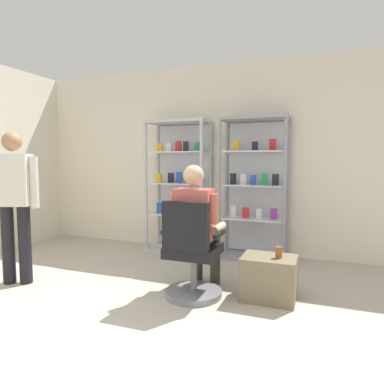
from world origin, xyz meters
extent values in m
plane|color=#B2A899|center=(0.00, 0.00, 0.00)|extent=(7.20, 7.20, 0.00)
cube|color=silver|center=(0.00, 3.00, 1.35)|extent=(6.00, 0.10, 2.70)
cylinder|color=#B7B7BC|center=(-0.98, 2.50, 0.95)|extent=(0.05, 0.05, 1.90)
cylinder|color=#B7B7BC|center=(-0.13, 2.50, 0.95)|extent=(0.05, 0.05, 1.90)
cylinder|color=#B7B7BC|center=(-0.98, 2.90, 0.95)|extent=(0.05, 0.05, 1.90)
cylinder|color=#B7B7BC|center=(-0.13, 2.90, 0.95)|extent=(0.05, 0.05, 1.90)
cube|color=#B7B7BC|center=(-0.55, 2.70, 1.88)|extent=(0.90, 0.45, 0.04)
cube|color=#B7B7BC|center=(-0.55, 2.70, 0.02)|extent=(0.90, 0.45, 0.04)
cube|color=silver|center=(-0.55, 2.92, 0.95)|extent=(0.84, 0.02, 1.80)
cube|color=silver|center=(-0.55, 2.70, 0.55)|extent=(0.82, 0.39, 0.02)
cube|color=#264CB2|center=(-0.83, 2.65, 0.63)|extent=(0.08, 0.05, 0.15)
cube|color=purple|center=(-0.70, 2.68, 0.63)|extent=(0.09, 0.04, 0.15)
cube|color=purple|center=(-0.55, 2.71, 0.62)|extent=(0.09, 0.06, 0.12)
cube|color=black|center=(-0.40, 2.74, 0.62)|extent=(0.09, 0.06, 0.12)
cube|color=#268C4C|center=(-0.26, 2.65, 0.63)|extent=(0.08, 0.05, 0.15)
cube|color=silver|center=(-0.55, 2.70, 1.00)|extent=(0.82, 0.39, 0.02)
cube|color=gold|center=(-0.84, 2.66, 1.07)|extent=(0.08, 0.05, 0.12)
cube|color=black|center=(-0.69, 2.74, 1.08)|extent=(0.09, 0.05, 0.14)
cube|color=#264CB2|center=(-0.56, 2.74, 1.08)|extent=(0.08, 0.04, 0.15)
cube|color=red|center=(-0.40, 2.73, 1.07)|extent=(0.09, 0.05, 0.13)
cube|color=silver|center=(-0.25, 2.71, 1.07)|extent=(0.08, 0.05, 0.13)
cube|color=silver|center=(-0.55, 2.70, 1.45)|extent=(0.82, 0.39, 0.02)
cube|color=gold|center=(-0.83, 2.67, 1.52)|extent=(0.09, 0.04, 0.12)
cube|color=silver|center=(-0.69, 2.67, 1.52)|extent=(0.08, 0.05, 0.12)
cube|color=red|center=(-0.54, 2.69, 1.53)|extent=(0.09, 0.04, 0.15)
cube|color=black|center=(-0.41, 2.65, 1.53)|extent=(0.07, 0.05, 0.14)
cube|color=#268C4C|center=(-0.26, 2.70, 1.52)|extent=(0.08, 0.05, 0.13)
cylinder|color=gray|center=(0.13, 2.50, 0.95)|extent=(0.05, 0.05, 1.90)
cylinder|color=gray|center=(0.98, 2.50, 0.95)|extent=(0.05, 0.05, 1.90)
cylinder|color=gray|center=(0.13, 2.90, 0.95)|extent=(0.05, 0.05, 1.90)
cylinder|color=gray|center=(0.98, 2.90, 0.95)|extent=(0.05, 0.05, 1.90)
cube|color=gray|center=(0.55, 2.70, 1.88)|extent=(0.90, 0.45, 0.04)
cube|color=gray|center=(0.55, 2.70, 0.02)|extent=(0.90, 0.45, 0.04)
cube|color=silver|center=(0.55, 2.92, 0.95)|extent=(0.84, 0.02, 1.80)
cube|color=silver|center=(0.55, 2.70, 0.55)|extent=(0.82, 0.39, 0.02)
cube|color=silver|center=(0.28, 2.68, 0.63)|extent=(0.08, 0.03, 0.15)
cube|color=red|center=(0.45, 2.68, 0.63)|extent=(0.09, 0.04, 0.14)
cube|color=silver|center=(0.63, 2.66, 0.63)|extent=(0.07, 0.04, 0.14)
cube|color=purple|center=(0.82, 2.69, 0.63)|extent=(0.09, 0.04, 0.14)
cube|color=silver|center=(0.55, 2.70, 1.00)|extent=(0.82, 0.39, 0.02)
cube|color=black|center=(0.26, 2.72, 1.08)|extent=(0.08, 0.05, 0.15)
cube|color=silver|center=(0.40, 2.72, 1.08)|extent=(0.08, 0.05, 0.14)
cube|color=#264CB2|center=(0.54, 2.69, 1.07)|extent=(0.08, 0.04, 0.13)
cube|color=#268C4C|center=(0.69, 2.70, 1.08)|extent=(0.09, 0.05, 0.15)
cube|color=black|center=(0.83, 2.70, 1.08)|extent=(0.09, 0.04, 0.14)
cube|color=silver|center=(0.55, 2.70, 1.45)|extent=(0.82, 0.39, 0.02)
cube|color=gold|center=(0.30, 2.68, 1.53)|extent=(0.08, 0.04, 0.14)
cube|color=black|center=(0.56, 2.69, 1.52)|extent=(0.08, 0.05, 0.12)
cube|color=red|center=(0.78, 2.73, 1.53)|extent=(0.09, 0.04, 0.15)
cylinder|color=slate|center=(0.26, 1.18, 0.03)|extent=(0.56, 0.56, 0.06)
cylinder|color=slate|center=(0.26, 1.18, 0.24)|extent=(0.07, 0.07, 0.41)
cube|color=black|center=(0.26, 1.18, 0.46)|extent=(0.48, 0.48, 0.10)
cube|color=black|center=(0.26, 0.97, 0.73)|extent=(0.44, 0.08, 0.45)
cube|color=black|center=(0.52, 1.18, 0.64)|extent=(0.04, 0.30, 0.04)
cube|color=black|center=(0.00, 1.18, 0.64)|extent=(0.04, 0.30, 0.04)
cylinder|color=#3F382D|center=(0.36, 1.38, 0.56)|extent=(0.14, 0.40, 0.14)
cylinder|color=#3F382D|center=(0.36, 1.58, 0.28)|extent=(0.11, 0.11, 0.56)
cylinder|color=#3F382D|center=(0.16, 1.38, 0.56)|extent=(0.14, 0.40, 0.14)
cylinder|color=#3F382D|center=(0.16, 1.58, 0.28)|extent=(0.11, 0.11, 0.56)
cube|color=#BF594C|center=(0.26, 1.18, 0.81)|extent=(0.36, 0.22, 0.50)
sphere|color=tan|center=(0.26, 1.18, 1.19)|extent=(0.20, 0.20, 0.20)
cylinder|color=#BF594C|center=(0.46, 1.18, 0.88)|extent=(0.09, 0.09, 0.28)
cylinder|color=tan|center=(0.46, 1.36, 0.66)|extent=(0.08, 0.30, 0.08)
cylinder|color=#BF594C|center=(0.06, 1.18, 0.88)|extent=(0.09, 0.09, 0.28)
cylinder|color=tan|center=(0.06, 1.36, 0.66)|extent=(0.08, 0.30, 0.08)
cube|color=#72664C|center=(0.96, 1.37, 0.21)|extent=(0.51, 0.39, 0.42)
cylinder|color=brown|center=(1.05, 1.36, 0.47)|extent=(0.06, 0.06, 0.11)
cylinder|color=black|center=(-1.74, 0.80, 0.42)|extent=(0.13, 0.13, 0.85)
cylinder|color=black|center=(-1.57, 0.87, 0.42)|extent=(0.13, 0.13, 0.85)
cylinder|color=beige|center=(-1.45, 0.91, 1.10)|extent=(0.09, 0.09, 0.55)
cube|color=beige|center=(-1.65, 0.83, 1.12)|extent=(0.42, 0.34, 0.55)
sphere|color=#99704C|center=(-1.65, 0.83, 1.53)|extent=(0.20, 0.20, 0.20)
camera|label=1|loc=(1.44, -1.90, 1.33)|focal=32.36mm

